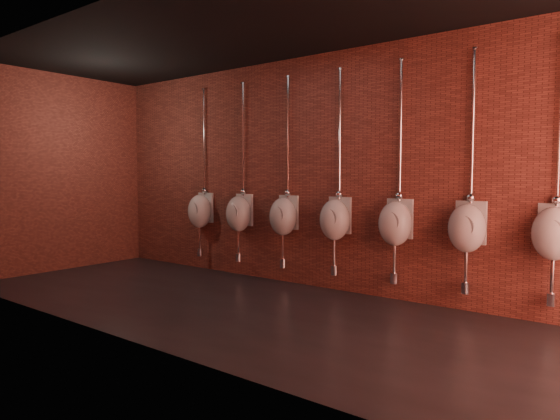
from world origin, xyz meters
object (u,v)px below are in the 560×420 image
Objects in this scene: urinal_2 at (283,216)px; urinal_5 at (467,227)px; urinal_3 at (335,219)px; urinal_6 at (554,232)px; urinal_0 at (200,210)px; urinal_4 at (395,223)px; urinal_1 at (239,213)px.

urinal_5 is at bearing 0.00° from urinal_2.
urinal_3 is 2.56m from urinal_6.
urinal_3 is at bearing 0.00° from urinal_0.
urinal_0 is 1.00× the size of urinal_4.
urinal_1 is 1.00× the size of urinal_6.
urinal_0 is 2.56m from urinal_3.
urinal_4 is (2.56, 0.00, 0.00)m from urinal_1.
urinal_4 is at bearing 180.00° from urinal_6.
urinal_2 and urinal_4 have the same top height.
urinal_4 is at bearing 0.00° from urinal_0.
urinal_0 and urinal_6 have the same top height.
urinal_0 and urinal_5 have the same top height.
urinal_5 and urinal_6 have the same top height.
urinal_4 is at bearing 0.00° from urinal_3.
urinal_2 is 1.00× the size of urinal_4.
urinal_2 is at bearing 180.00° from urinal_4.
urinal_1 is 1.00× the size of urinal_2.
urinal_4 is at bearing 0.00° from urinal_1.
urinal_2 is at bearing 180.00° from urinal_3.
urinal_1 is at bearing 180.00° from urinal_4.
urinal_3 is (2.56, 0.00, 0.00)m from urinal_0.
urinal_2 is at bearing 0.00° from urinal_1.
urinal_0 is 1.00× the size of urinal_6.
urinal_6 is (1.71, 0.00, 0.00)m from urinal_4.
urinal_1 is at bearing 180.00° from urinal_2.
urinal_1 is 1.00× the size of urinal_5.
urinal_2 is 3.42m from urinal_6.
urinal_2 is at bearing 180.00° from urinal_5.
urinal_4 is 0.85m from urinal_5.
urinal_2 is at bearing 0.00° from urinal_0.
urinal_0 is 1.00× the size of urinal_1.
urinal_1 and urinal_3 have the same top height.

